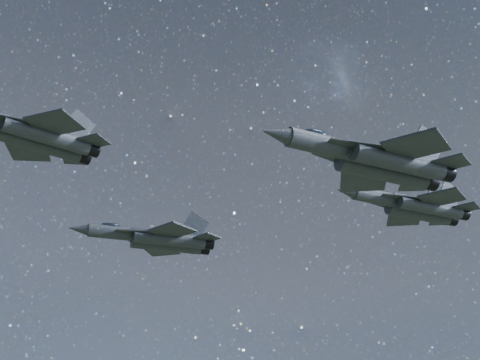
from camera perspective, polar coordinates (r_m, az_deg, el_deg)
name	(u,v)px	position (r m, az deg, el deg)	size (l,w,h in m)	color
jet_lead	(29,133)	(61.02, -17.56, 3.83)	(16.24, 10.96, 4.09)	#2E343A
jet_left	(156,239)	(85.43, -7.15, -4.99)	(18.87, 13.38, 4.79)	#2E343A
jet_right	(376,160)	(60.83, 11.53, 1.68)	(20.03, 14.04, 5.05)	#2E343A
jet_slot	(414,206)	(81.68, 14.61, -2.18)	(18.50, 13.03, 4.68)	#2E343A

